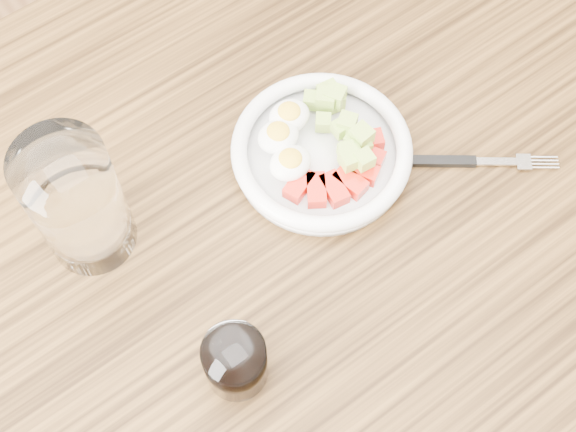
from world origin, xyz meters
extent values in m
plane|color=brown|center=(0.00, 0.00, 0.00)|extent=(4.00, 4.00, 0.00)
cube|color=brown|center=(0.65, 0.35, 0.36)|extent=(0.07, 0.07, 0.73)
cube|color=brown|center=(0.00, 0.00, 0.75)|extent=(1.50, 0.90, 0.04)
cylinder|color=white|center=(0.07, 0.06, 0.78)|extent=(0.19, 0.19, 0.01)
torus|color=white|center=(0.07, 0.06, 0.79)|extent=(0.20, 0.20, 0.02)
cube|color=red|center=(0.02, 0.04, 0.79)|extent=(0.04, 0.03, 0.02)
cube|color=red|center=(0.04, 0.02, 0.79)|extent=(0.04, 0.04, 0.02)
cube|color=red|center=(0.05, 0.01, 0.79)|extent=(0.03, 0.04, 0.02)
cube|color=red|center=(0.07, 0.01, 0.79)|extent=(0.03, 0.04, 0.02)
cube|color=red|center=(0.09, 0.01, 0.79)|extent=(0.04, 0.04, 0.02)
cube|color=red|center=(0.11, 0.02, 0.79)|extent=(0.04, 0.04, 0.02)
cube|color=red|center=(0.12, 0.04, 0.79)|extent=(0.04, 0.03, 0.02)
ellipsoid|color=white|center=(0.04, 0.09, 0.80)|extent=(0.05, 0.04, 0.03)
ellipsoid|color=yellow|center=(0.04, 0.09, 0.81)|extent=(0.03, 0.03, 0.01)
ellipsoid|color=white|center=(0.06, 0.11, 0.80)|extent=(0.05, 0.04, 0.03)
ellipsoid|color=yellow|center=(0.06, 0.11, 0.81)|extent=(0.03, 0.03, 0.01)
ellipsoid|color=white|center=(0.03, 0.06, 0.80)|extent=(0.05, 0.04, 0.03)
ellipsoid|color=yellow|center=(0.03, 0.06, 0.81)|extent=(0.03, 0.03, 0.01)
cube|color=#AFCC4E|center=(0.11, 0.04, 0.81)|extent=(0.02, 0.02, 0.02)
cube|color=#AFCC4E|center=(0.10, 0.06, 0.80)|extent=(0.02, 0.02, 0.02)
cube|color=#AFCC4E|center=(0.12, 0.11, 0.80)|extent=(0.03, 0.03, 0.02)
cube|color=#AFCC4E|center=(0.11, 0.06, 0.81)|extent=(0.03, 0.03, 0.02)
cube|color=#AFCC4E|center=(0.10, 0.11, 0.80)|extent=(0.02, 0.02, 0.02)
cube|color=#AFCC4E|center=(0.10, 0.04, 0.80)|extent=(0.02, 0.02, 0.02)
cube|color=#AFCC4E|center=(0.12, 0.10, 0.79)|extent=(0.03, 0.03, 0.02)
cube|color=#AFCC4E|center=(0.09, 0.08, 0.79)|extent=(0.02, 0.02, 0.02)
cube|color=#AFCC4E|center=(0.11, 0.10, 0.80)|extent=(0.03, 0.03, 0.02)
cube|color=#AFCC4E|center=(0.11, 0.04, 0.79)|extent=(0.03, 0.03, 0.02)
cube|color=#AFCC4E|center=(0.08, 0.02, 0.80)|extent=(0.02, 0.02, 0.02)
cube|color=#AFCC4E|center=(0.08, 0.03, 0.81)|extent=(0.02, 0.02, 0.02)
cube|color=#AFCC4E|center=(0.12, 0.10, 0.80)|extent=(0.03, 0.03, 0.02)
cube|color=#AFCC4E|center=(0.09, 0.03, 0.80)|extent=(0.03, 0.03, 0.02)
cube|color=#AFCC4E|center=(0.09, 0.01, 0.81)|extent=(0.02, 0.02, 0.02)
cube|color=black|center=(0.17, -0.02, 0.77)|extent=(0.08, 0.06, 0.01)
cube|color=silver|center=(0.23, -0.06, 0.77)|extent=(0.04, 0.04, 0.00)
cube|color=silver|center=(0.25, -0.08, 0.77)|extent=(0.02, 0.03, 0.00)
cylinder|color=silver|center=(0.26, -0.10, 0.77)|extent=(0.03, 0.02, 0.00)
cylinder|color=silver|center=(0.27, -0.10, 0.77)|extent=(0.03, 0.02, 0.00)
cylinder|color=silver|center=(0.27, -0.09, 0.77)|extent=(0.03, 0.02, 0.00)
cylinder|color=silver|center=(0.27, -0.09, 0.77)|extent=(0.03, 0.02, 0.00)
cylinder|color=white|center=(-0.18, 0.12, 0.85)|extent=(0.09, 0.09, 0.16)
cylinder|color=white|center=(-0.14, -0.09, 0.81)|extent=(0.06, 0.06, 0.07)
cylinder|color=black|center=(-0.14, -0.09, 0.80)|extent=(0.05, 0.05, 0.06)
camera|label=1|loc=(-0.23, -0.28, 1.55)|focal=50.00mm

